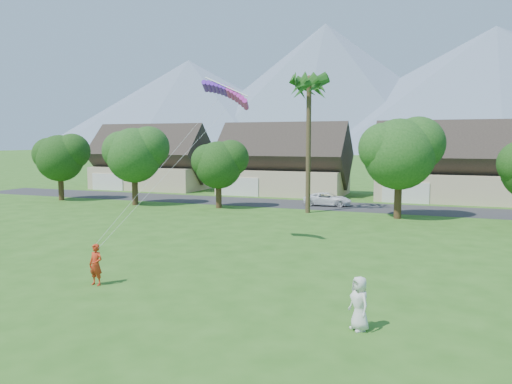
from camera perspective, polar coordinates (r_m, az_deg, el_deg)
The scene contains 10 objects.
ground at distance 19.50m, azimuth -10.91°, elevation -14.11°, with size 500.00×500.00×0.00m, color #2D6019.
street at distance 50.90m, azimuth 9.72°, elevation -1.62°, with size 90.00×7.00×0.01m, color #2D2D30.
kite_flyer at distance 24.26m, azimuth -17.83°, elevation -7.91°, with size 0.70×0.46×1.92m, color red.
watcher at distance 18.24m, azimuth 11.73°, elevation -12.35°, with size 0.94×0.61×1.93m, color silver.
parked_car at distance 51.10m, azimuth 8.18°, elevation -0.82°, with size 2.21×4.78×1.33m, color white.
mountain_ridge at distance 276.41m, azimuth 21.38°, elevation 10.23°, with size 540.00×240.00×70.00m.
houses_row at distance 59.32m, azimuth 11.95°, elevation 2.75°, with size 72.75×8.19×8.86m.
tree_row at distance 44.81m, azimuth 6.86°, elevation 3.67°, with size 62.27×6.67×8.45m.
fan_palm at distance 45.84m, azimuth 6.09°, elevation 12.39°, with size 3.00×3.00×13.80m.
parafoil_kite at distance 30.70m, azimuth -3.30°, elevation 11.39°, with size 3.12×1.13×0.50m.
Camera 1 is at (9.77, -15.50, 6.67)m, focal length 35.00 mm.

